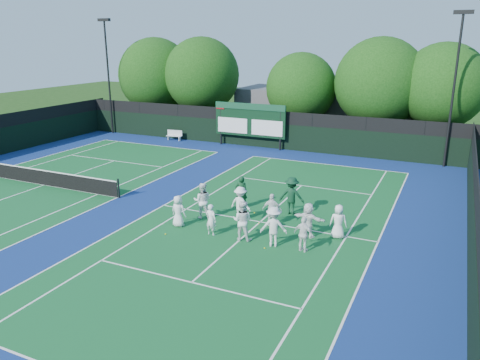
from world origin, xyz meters
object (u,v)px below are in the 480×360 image
at_px(tennis_net, 43,177).
at_px(bench, 174,135).
at_px(scoreboard, 250,120).
at_px(coach_left, 241,192).

relative_size(tennis_net, bench, 8.00).
distance_m(scoreboard, tennis_net, 16.26).
xyz_separation_m(scoreboard, bench, (-6.99, -0.22, -1.72)).
bearing_deg(coach_left, tennis_net, -15.74).
distance_m(scoreboard, coach_left, 14.30).
bearing_deg(scoreboard, bench, -178.18).
relative_size(tennis_net, coach_left, 6.57).
relative_size(scoreboard, tennis_net, 0.53).
distance_m(bench, coach_left, 17.91).
height_order(scoreboard, coach_left, scoreboard).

